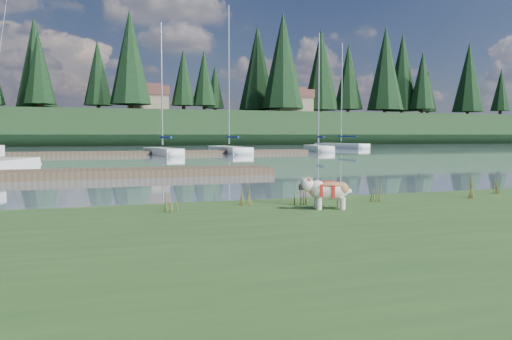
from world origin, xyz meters
name	(u,v)px	position (x,y,z in m)	size (l,w,h in m)	color
ground	(130,155)	(0.00, 30.00, 0.00)	(200.00, 200.00, 0.00)	#7C94A5
bank	(385,267)	(0.00, -6.00, 0.17)	(60.00, 9.00, 0.35)	#2C4D1F
ridge	(109,129)	(0.00, 73.00, 2.50)	(200.00, 20.00, 5.00)	black
bulldog	(328,190)	(0.81, -3.04, 0.68)	(0.89, 0.49, 0.52)	silver
dock_near	(61,174)	(-4.00, 9.00, 0.15)	(16.00, 2.00, 0.30)	#4C3D2C
dock_far	(155,153)	(2.00, 30.00, 0.15)	(26.00, 2.20, 0.30)	#4C3D2C
sailboat_bg_2	(160,151)	(2.28, 29.04, 0.33)	(2.56, 6.89, 10.29)	white
sailboat_bg_3	(227,149)	(8.51, 32.05, 0.32)	(1.99, 8.78, 12.74)	white
sailboat_bg_4	(317,148)	(18.23, 34.05, 0.33)	(3.19, 7.86, 11.40)	white
sailboat_bg_5	(337,145)	(25.48, 43.70, 0.32)	(3.85, 9.03, 12.57)	white
weed_0	(244,192)	(-0.40, -2.14, 0.58)	(0.17, 0.14, 0.55)	#475B23
weed_1	(299,195)	(0.54, -2.45, 0.52)	(0.17, 0.14, 0.41)	#475B23
weed_2	(473,183)	(4.14, -2.70, 0.65)	(0.17, 0.14, 0.71)	#475B23
weed_3	(170,199)	(-1.78, -2.52, 0.56)	(0.17, 0.14, 0.51)	#475B23
weed_4	(376,191)	(2.04, -2.54, 0.56)	(0.17, 0.14, 0.50)	#475B23
weed_5	(497,184)	(5.09, -2.32, 0.56)	(0.17, 0.14, 0.50)	#475B23
mud_lip	(256,215)	(0.00, -1.60, 0.07)	(60.00, 0.50, 0.14)	#33281C
conifer_3	(39,67)	(-10.00, 72.00, 11.74)	(4.84, 4.84, 12.25)	#382619
conifer_4	(130,57)	(3.00, 66.00, 13.09)	(6.16, 6.16, 15.10)	#382619
conifer_5	(204,78)	(15.00, 70.00, 10.83)	(3.96, 3.96, 10.35)	#382619
conifer_6	(283,60)	(28.00, 68.00, 13.99)	(7.04, 7.04, 17.00)	#382619
conifer_7	(348,76)	(42.00, 71.00, 12.19)	(5.28, 5.28, 13.20)	#382619
conifer_8	(422,80)	(55.00, 67.00, 11.51)	(4.62, 4.62, 11.77)	#382619
conifer_9	(469,77)	(68.00, 70.00, 12.87)	(5.94, 5.94, 14.62)	#382619
house_1	(148,99)	(6.00, 71.00, 7.31)	(6.30, 5.30, 4.65)	gray
house_2	(291,101)	(30.00, 69.00, 7.31)	(6.30, 5.30, 4.65)	gray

